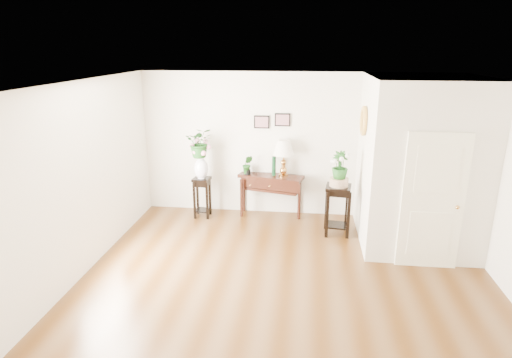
% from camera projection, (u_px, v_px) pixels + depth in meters
% --- Properties ---
extents(floor, '(6.00, 5.50, 0.02)m').
position_uv_depth(floor, '(286.00, 284.00, 6.12)').
color(floor, '#44250B').
rests_on(floor, ground).
extents(ceiling, '(6.00, 5.50, 0.02)m').
position_uv_depth(ceiling, '(291.00, 85.00, 5.28)').
color(ceiling, white).
rests_on(ceiling, ground).
extents(wall_back, '(6.00, 0.02, 2.80)m').
position_uv_depth(wall_back, '(295.00, 145.00, 8.31)').
color(wall_back, silver).
rests_on(wall_back, ground).
extents(wall_front, '(6.00, 0.02, 2.80)m').
position_uv_depth(wall_front, '(270.00, 315.00, 3.10)').
color(wall_front, silver).
rests_on(wall_front, ground).
extents(wall_left, '(0.02, 5.50, 2.80)m').
position_uv_depth(wall_left, '(76.00, 183.00, 6.04)').
color(wall_left, silver).
rests_on(wall_left, ground).
extents(partition, '(1.80, 1.95, 2.80)m').
position_uv_depth(partition, '(419.00, 162.00, 7.15)').
color(partition, silver).
rests_on(partition, floor).
extents(door, '(0.90, 0.05, 2.10)m').
position_uv_depth(door, '(433.00, 202.00, 6.30)').
color(door, '#EEEBCC').
rests_on(door, floor).
extents(art_print_left, '(0.30, 0.02, 0.25)m').
position_uv_depth(art_print_left, '(262.00, 122.00, 8.23)').
color(art_print_left, black).
rests_on(art_print_left, wall_back).
extents(art_print_right, '(0.30, 0.02, 0.25)m').
position_uv_depth(art_print_right, '(282.00, 120.00, 8.17)').
color(art_print_right, black).
rests_on(art_print_right, wall_back).
extents(wall_ornament, '(0.07, 0.51, 0.51)m').
position_uv_depth(wall_ornament, '(364.00, 121.00, 7.18)').
color(wall_ornament, gold).
rests_on(wall_ornament, partition).
extents(console_table, '(1.32, 0.71, 0.83)m').
position_uv_depth(console_table, '(271.00, 195.00, 8.48)').
color(console_table, black).
rests_on(console_table, floor).
extents(table_lamp, '(0.44, 0.44, 0.71)m').
position_uv_depth(table_lamp, '(284.00, 158.00, 8.23)').
color(table_lamp, '#AF7B3A').
rests_on(table_lamp, console_table).
extents(green_vase, '(0.10, 0.10, 0.38)m').
position_uv_depth(green_vase, '(274.00, 167.00, 8.30)').
color(green_vase, black).
rests_on(green_vase, console_table).
extents(potted_plant, '(0.21, 0.18, 0.37)m').
position_uv_depth(potted_plant, '(247.00, 165.00, 8.36)').
color(potted_plant, '#184916').
rests_on(potted_plant, console_table).
extents(plant_stand_a, '(0.34, 0.34, 0.80)m').
position_uv_depth(plant_stand_a, '(202.00, 197.00, 8.41)').
color(plant_stand_a, black).
rests_on(plant_stand_a, floor).
extents(porcelain_vase, '(0.36, 0.36, 0.47)m').
position_uv_depth(porcelain_vase, '(201.00, 167.00, 8.22)').
color(porcelain_vase, silver).
rests_on(porcelain_vase, plant_stand_a).
extents(lily_arrangement, '(0.59, 0.53, 0.58)m').
position_uv_depth(lily_arrangement, '(200.00, 143.00, 8.08)').
color(lily_arrangement, '#184916').
rests_on(lily_arrangement, porcelain_vase).
extents(plant_stand_b, '(0.48, 0.48, 0.91)m').
position_uv_depth(plant_stand_b, '(337.00, 210.00, 7.63)').
color(plant_stand_b, black).
rests_on(plant_stand_b, floor).
extents(ceramic_bowl, '(0.41, 0.41, 0.14)m').
position_uv_depth(ceramic_bowl, '(339.00, 182.00, 7.47)').
color(ceramic_bowl, tan).
rests_on(ceramic_bowl, plant_stand_b).
extents(narcissus, '(0.32, 0.32, 0.50)m').
position_uv_depth(narcissus, '(340.00, 166.00, 7.38)').
color(narcissus, '#184916').
rests_on(narcissus, ceramic_bowl).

